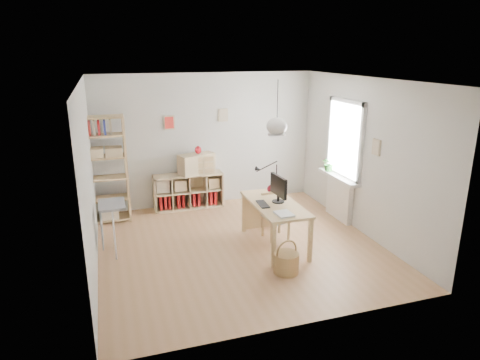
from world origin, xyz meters
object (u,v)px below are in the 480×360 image
object	(u,v)px
cube_shelf	(187,193)
chair	(274,213)
desk	(275,208)
tall_bookshelf	(104,166)
monitor	(279,187)
drawer_chest	(196,164)
storage_chest	(278,211)

from	to	relation	value
cube_shelf	chair	world-z (taller)	chair
chair	desk	bearing A→B (deg)	-117.75
desk	cube_shelf	distance (m)	2.48
tall_bookshelf	monitor	world-z (taller)	tall_bookshelf
chair	drawer_chest	xyz separation A→B (m)	(-0.95, 1.87, 0.47)
chair	drawer_chest	world-z (taller)	drawer_chest
tall_bookshelf	monitor	bearing A→B (deg)	-35.90
desk	drawer_chest	bearing A→B (deg)	110.51
desk	cube_shelf	size ratio (longest dim) A/B	1.07
desk	tall_bookshelf	world-z (taller)	tall_bookshelf
cube_shelf	chair	distance (m)	2.24
chair	monitor	bearing A→B (deg)	-107.60
desk	tall_bookshelf	xyz separation A→B (m)	(-2.59, 1.95, 0.43)
tall_bookshelf	chair	size ratio (longest dim) A/B	2.53
cube_shelf	monitor	size ratio (longest dim) A/B	2.75
drawer_chest	desk	bearing A→B (deg)	-88.61
desk	drawer_chest	size ratio (longest dim) A/B	2.12
monitor	drawer_chest	world-z (taller)	monitor
monitor	chair	bearing A→B (deg)	74.07
cube_shelf	monitor	xyz separation A→B (m)	(1.09, -2.20, 0.70)
monitor	desk	bearing A→B (deg)	-160.79
cube_shelf	drawer_chest	distance (m)	0.66
chair	monitor	world-z (taller)	monitor
storage_chest	monitor	size ratio (longest dim) A/B	1.39
tall_bookshelf	storage_chest	bearing A→B (deg)	-16.94
desk	cube_shelf	world-z (taller)	desk
tall_bookshelf	chair	world-z (taller)	tall_bookshelf
drawer_chest	tall_bookshelf	bearing A→B (deg)	168.61
tall_bookshelf	monitor	size ratio (longest dim) A/B	3.93
cube_shelf	drawer_chest	bearing A→B (deg)	-11.46
desk	drawer_chest	xyz separation A→B (m)	(-0.82, 2.19, 0.27)
tall_bookshelf	chair	distance (m)	3.23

